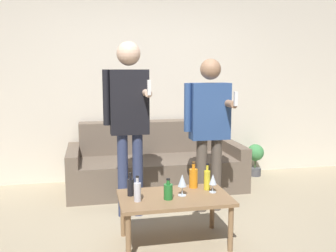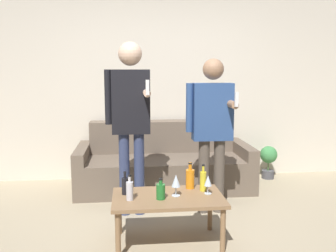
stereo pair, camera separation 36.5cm
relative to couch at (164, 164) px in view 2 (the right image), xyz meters
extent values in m
plane|color=tan|center=(-0.04, -1.55, -0.29)|extent=(16.00, 16.00, 0.00)
cube|color=beige|center=(-0.04, 0.48, 1.06)|extent=(8.00, 0.06, 2.70)
cube|color=#6B5B4C|center=(0.00, -0.19, -0.09)|extent=(1.89, 0.66, 0.40)
cube|color=#6B5B4C|center=(0.00, 0.27, 0.12)|extent=(1.89, 0.26, 0.82)
cube|color=#6B5B4C|center=(-1.02, -0.06, -0.02)|extent=(0.14, 0.92, 0.55)
cube|color=#6B5B4C|center=(1.02, -0.06, -0.02)|extent=(0.14, 0.92, 0.55)
cube|color=#8E6B47|center=(-0.12, -1.61, 0.12)|extent=(0.95, 0.58, 0.03)
cylinder|color=#8E6B47|center=(-0.54, -1.85, -0.09)|extent=(0.04, 0.04, 0.40)
cylinder|color=#8E6B47|center=(0.31, -1.85, -0.09)|extent=(0.04, 0.04, 0.40)
cylinder|color=#8E6B47|center=(-0.54, -1.37, -0.09)|extent=(0.04, 0.04, 0.40)
cylinder|color=#8E6B47|center=(0.31, -1.37, -0.09)|extent=(0.04, 0.04, 0.40)
cylinder|color=black|center=(-0.48, -1.52, 0.21)|extent=(0.06, 0.06, 0.15)
cylinder|color=black|center=(-0.48, -1.52, 0.31)|extent=(0.02, 0.02, 0.06)
cylinder|color=black|center=(-0.48, -1.52, 0.33)|extent=(0.03, 0.03, 0.01)
cylinder|color=yellow|center=(0.21, -1.50, 0.22)|extent=(0.06, 0.06, 0.17)
cylinder|color=yellow|center=(0.21, -1.50, 0.34)|extent=(0.02, 0.02, 0.07)
cylinder|color=black|center=(0.21, -1.50, 0.37)|extent=(0.02, 0.02, 0.01)
cylinder|color=#23752D|center=(-0.19, -1.67, 0.20)|extent=(0.08, 0.08, 0.13)
cylinder|color=#23752D|center=(-0.19, -1.67, 0.29)|extent=(0.03, 0.03, 0.05)
cylinder|color=black|center=(-0.19, -1.67, 0.31)|extent=(0.03, 0.03, 0.01)
cylinder|color=orange|center=(0.11, -1.41, 0.22)|extent=(0.08, 0.08, 0.17)
cylinder|color=orange|center=(0.11, -1.41, 0.34)|extent=(0.03, 0.03, 0.07)
cylinder|color=black|center=(0.11, -1.41, 0.37)|extent=(0.03, 0.03, 0.01)
cylinder|color=silver|center=(-0.44, -1.67, 0.21)|extent=(0.06, 0.06, 0.15)
cylinder|color=silver|center=(-0.44, -1.67, 0.32)|extent=(0.02, 0.02, 0.06)
cylinder|color=black|center=(-0.44, -1.67, 0.34)|extent=(0.03, 0.03, 0.01)
cylinder|color=silver|center=(0.23, -1.58, 0.14)|extent=(0.06, 0.06, 0.01)
cylinder|color=silver|center=(0.23, -1.58, 0.17)|extent=(0.01, 0.01, 0.07)
cone|color=silver|center=(0.23, -1.58, 0.25)|extent=(0.07, 0.07, 0.09)
cylinder|color=silver|center=(-0.05, -1.61, 0.14)|extent=(0.07, 0.07, 0.01)
cylinder|color=silver|center=(-0.05, -1.61, 0.18)|extent=(0.01, 0.01, 0.08)
cone|color=silver|center=(-0.05, -1.61, 0.27)|extent=(0.08, 0.08, 0.11)
cylinder|color=navy|center=(-0.49, -0.90, 0.14)|extent=(0.11, 0.11, 0.86)
cylinder|color=navy|center=(-0.34, -0.90, 0.14)|extent=(0.11, 0.11, 0.86)
cube|color=black|center=(-0.42, -0.90, 0.88)|extent=(0.38, 0.17, 0.64)
sphere|color=beige|center=(-0.42, -0.90, 1.36)|extent=(0.24, 0.24, 0.24)
cylinder|color=black|center=(-0.64, -0.90, 0.93)|extent=(0.07, 0.07, 0.55)
cylinder|color=beige|center=(-0.26, -1.03, 0.98)|extent=(0.07, 0.27, 0.07)
cube|color=white|center=(-0.26, -1.20, 1.04)|extent=(0.03, 0.03, 0.14)
cylinder|color=brown|center=(0.33, -0.92, 0.10)|extent=(0.11, 0.11, 0.78)
cylinder|color=brown|center=(0.50, -0.92, 0.10)|extent=(0.11, 0.11, 0.78)
cube|color=#2D4C84|center=(0.42, -0.92, 0.78)|extent=(0.41, 0.18, 0.58)
sphere|color=#9E7556|center=(0.42, -0.92, 1.21)|extent=(0.21, 0.21, 0.21)
cylinder|color=#2D4C84|center=(0.18, -0.92, 0.82)|extent=(0.07, 0.07, 0.50)
cylinder|color=#9E7556|center=(0.58, -1.05, 0.87)|extent=(0.07, 0.26, 0.07)
cube|color=white|center=(0.58, -1.22, 0.93)|extent=(0.03, 0.03, 0.14)
cylinder|color=#4C4C51|center=(1.48, 0.21, -0.24)|extent=(0.17, 0.17, 0.11)
cylinder|color=#476B38|center=(1.48, 0.21, -0.11)|extent=(0.02, 0.02, 0.14)
sphere|color=#428E4C|center=(1.48, 0.21, 0.04)|extent=(0.24, 0.24, 0.24)
camera|label=1|loc=(-0.81, -4.60, 1.20)|focal=40.00mm
camera|label=2|loc=(-0.45, -4.66, 1.20)|focal=40.00mm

